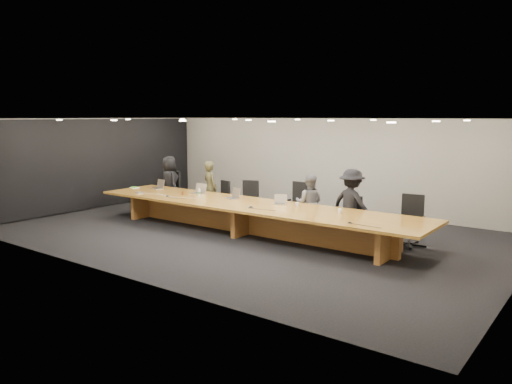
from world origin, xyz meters
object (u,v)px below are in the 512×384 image
(conference_table, at_px, (249,213))
(person_a, at_px, (170,183))
(chair_mid_left, at_px, (248,200))
(mic_left, at_px, (167,196))
(person_c, at_px, (309,203))
(laptop_b, at_px, (198,189))
(paper_cup_far, at_px, (340,211))
(chair_left, at_px, (220,198))
(chair_right, at_px, (350,216))
(laptop_c, at_px, (232,193))
(paper_cup_near, at_px, (297,204))
(mic_center, at_px, (251,207))
(chair_far_left, at_px, (169,190))
(av_box, at_px, (139,193))
(chair_far_right, at_px, (410,220))
(person_b, at_px, (210,188))
(person_d, at_px, (352,204))
(mic_right, at_px, (350,222))
(chair_mid_right, at_px, (296,204))
(laptop_d, at_px, (280,199))
(amber_mug, at_px, (183,193))
(laptop_a, at_px, (157,184))
(water_bottle, at_px, (199,193))

(conference_table, relative_size, person_a, 5.47)
(chair_mid_left, distance_m, mic_left, 2.22)
(chair_mid_left, bearing_deg, person_c, -24.04)
(laptop_b, relative_size, paper_cup_far, 3.51)
(chair_left, relative_size, chair_right, 1.03)
(chair_mid_left, xyz_separation_m, person_a, (-2.96, -0.14, 0.27))
(laptop_c, bearing_deg, person_a, -172.46)
(paper_cup_near, relative_size, mic_center, 0.76)
(chair_far_left, xyz_separation_m, person_c, (5.11, -0.09, 0.13))
(conference_table, relative_size, paper_cup_near, 91.67)
(av_box, relative_size, mic_center, 1.66)
(chair_right, distance_m, chair_far_right, 1.45)
(person_a, xyz_separation_m, laptop_b, (1.87, -0.72, 0.07))
(person_b, xyz_separation_m, person_d, (4.47, -0.01, 0.02))
(conference_table, height_order, chair_far_right, chair_far_right)
(person_c, relative_size, mic_left, 13.47)
(chair_mid_left, height_order, laptop_c, chair_mid_left)
(person_b, bearing_deg, person_c, -159.26)
(chair_far_left, height_order, laptop_c, chair_far_left)
(chair_mid_left, relative_size, person_b, 0.70)
(chair_far_right, distance_m, mic_right, 1.85)
(av_box, bearing_deg, laptop_b, 50.64)
(person_a, bearing_deg, chair_mid_right, -157.43)
(chair_mid_right, bearing_deg, laptop_d, -80.29)
(conference_table, height_order, amber_mug, amber_mug)
(mic_left, bearing_deg, chair_right, 19.17)
(person_c, distance_m, av_box, 4.77)
(conference_table, bearing_deg, mic_left, -170.34)
(laptop_c, xyz_separation_m, mic_left, (-1.60, -0.75, -0.13))
(laptop_d, bearing_deg, person_b, 143.35)
(chair_left, relative_size, chair_mid_left, 0.92)
(person_a, distance_m, person_d, 6.14)
(paper_cup_far, bearing_deg, chair_mid_right, 148.34)
(chair_far_left, relative_size, person_c, 0.82)
(chair_mid_right, bearing_deg, person_b, -174.56)
(chair_far_left, xyz_separation_m, chair_left, (1.98, 0.10, -0.08))
(chair_mid_left, height_order, person_c, person_c)
(mic_right, bearing_deg, mic_center, 175.93)
(chair_left, distance_m, mic_center, 3.00)
(conference_table, xyz_separation_m, laptop_d, (0.66, 0.38, 0.35))
(chair_mid_left, height_order, laptop_b, chair_mid_left)
(chair_far_left, distance_m, laptop_a, 0.98)
(mic_center, bearing_deg, laptop_d, 68.88)
(chair_left, bearing_deg, laptop_a, -132.95)
(laptop_a, distance_m, mic_right, 6.74)
(chair_mid_right, distance_m, laptop_a, 4.33)
(person_d, height_order, paper_cup_far, person_d)
(water_bottle, distance_m, paper_cup_near, 2.83)
(mic_right, bearing_deg, conference_table, 169.16)
(chair_mid_left, distance_m, mic_center, 2.16)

